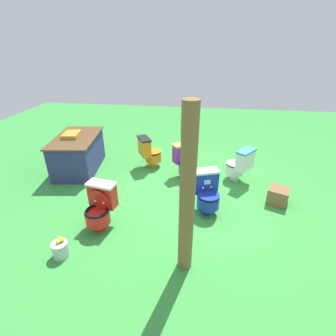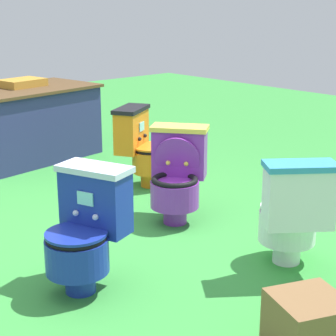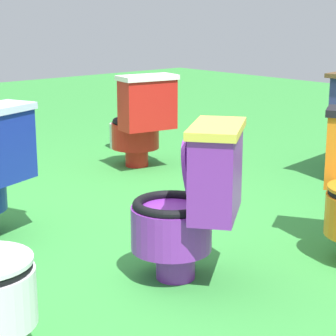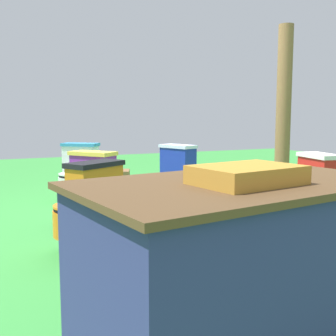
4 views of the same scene
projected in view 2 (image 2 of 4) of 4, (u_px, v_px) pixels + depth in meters
The scene contains 7 objects.
ground at pixel (95, 245), 4.04m from camera, with size 14.00×14.00×0.00m, color green.
toilet_blue at pixel (86, 229), 3.36m from camera, with size 0.60×0.54×0.73m.
toilet_white at pixel (292, 213), 3.62m from camera, with size 0.62×0.64×0.73m.
toilet_orange at pixel (143, 146), 5.25m from camera, with size 0.59×0.63×0.73m.
toilet_purple at pixel (177, 174), 4.42m from camera, with size 0.63×0.62×0.73m.
vendor_table at pixel (27, 123), 6.13m from camera, with size 1.57×1.05×0.85m.
small_crate at pixel (308, 325), 2.78m from camera, with size 0.34×0.34×0.29m, color brown.
Camera 2 is at (-2.11, -3.12, 1.66)m, focal length 61.66 mm.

